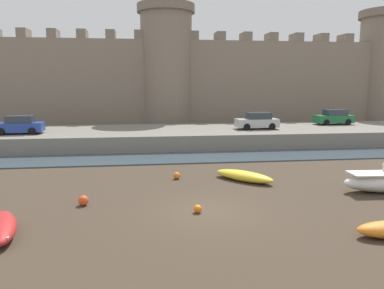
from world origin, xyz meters
TOP-DOWN VIEW (x-y plane):
  - ground_plane at (0.00, 0.00)m, footprint 160.00×160.00m
  - water_channel at (0.00, 12.60)m, footprint 80.00×4.50m
  - quay_road at (0.00, 19.85)m, footprint 70.98×10.00m
  - castle at (-0.00, 31.65)m, footprint 66.12×7.14m
  - rowboat_midflat_right at (3.04, 5.19)m, footprint 3.61×3.73m
  - rowboat_foreground_left at (-8.63, -1.78)m, footprint 2.18×3.76m
  - mooring_buoy_near_shore at (-1.01, 6.15)m, footprint 0.43×0.43m
  - mooring_buoy_near_channel at (-0.59, -0.16)m, footprint 0.38×0.38m
  - mooring_buoy_mid_mud at (-6.00, 1.60)m, footprint 0.50×0.50m
  - car_quay_east at (-13.97, 18.20)m, footprint 4.16×1.99m
  - car_quay_centre_west at (8.08, 18.97)m, footprint 4.16×1.99m
  - car_quay_centre_east at (17.68, 22.01)m, footprint 4.16×1.99m

SIDE VIEW (x-z plane):
  - ground_plane at x=0.00m, z-range 0.00..0.00m
  - water_channel at x=0.00m, z-range 0.00..0.10m
  - mooring_buoy_near_channel at x=-0.59m, z-range 0.00..0.38m
  - mooring_buoy_near_shore at x=-1.01m, z-range 0.00..0.43m
  - mooring_buoy_mid_mud at x=-6.00m, z-range 0.00..0.50m
  - rowboat_midflat_right at x=3.04m, z-range 0.02..0.62m
  - rowboat_foreground_left at x=-8.63m, z-range 0.02..0.71m
  - quay_road at x=0.00m, z-range 0.00..1.47m
  - car_quay_east at x=-13.97m, z-range 1.44..3.06m
  - car_quay_centre_west at x=8.08m, z-range 1.44..3.06m
  - car_quay_centre_east at x=17.68m, z-range 1.44..3.06m
  - castle at x=0.00m, z-range -2.44..16.05m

